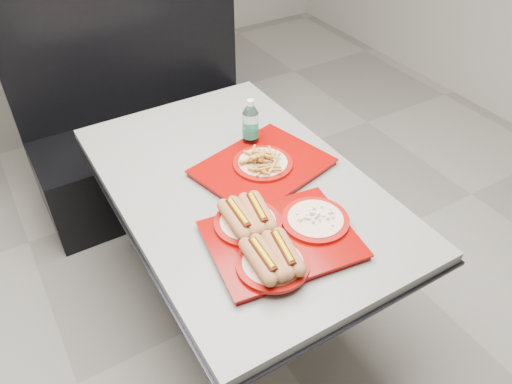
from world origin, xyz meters
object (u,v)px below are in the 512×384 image
booth_bench (148,128)px  tray_near (276,236)px  diner_table (241,215)px  water_bottle (251,127)px  tray_far (263,165)px

booth_bench → tray_near: 1.49m
booth_bench → diner_table: bearing=-90.0°
booth_bench → water_bottle: (0.16, -0.90, 0.44)m
tray_near → tray_far: (0.18, 0.37, -0.01)m
tray_near → booth_bench: bearing=87.7°
diner_table → booth_bench: booth_bench is taller
diner_table → tray_near: (-0.06, -0.35, 0.20)m
tray_near → water_bottle: bearing=67.7°
diner_table → booth_bench: (0.00, 1.09, -0.18)m
booth_bench → water_bottle: booth_bench is taller
tray_near → diner_table: bearing=80.4°
booth_bench → tray_far: 1.14m
tray_near → tray_far: bearing=64.4°
tray_near → water_bottle: water_bottle is taller
tray_far → water_bottle: bearing=75.2°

